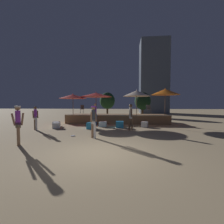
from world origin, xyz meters
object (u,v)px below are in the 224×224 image
(cube_seat_5, at_px, (145,124))
(bistro_chair_0, at_px, (148,108))
(cube_seat_3, at_px, (56,125))
(person_4, at_px, (35,117))
(bistro_chair_1, at_px, (149,109))
(cube_seat_2, at_px, (103,124))
(background_tree_0, at_px, (143,101))
(patio_umbrella_0, at_px, (96,95))
(patio_umbrella_2, at_px, (165,92))
(person_0, at_px, (18,123))
(bistro_chair_2, at_px, (82,108))
(cube_seat_0, at_px, (120,124))
(background_tree_1, at_px, (107,101))
(cube_seat_4, at_px, (56,124))
(cube_seat_1, at_px, (91,126))
(patio_umbrella_3, at_px, (73,96))
(patio_umbrella_1, at_px, (137,93))
(person_3, at_px, (95,113))
(person_2, at_px, (131,116))
(frisbee_disc, at_px, (73,136))
(person_1, at_px, (93,120))

(cube_seat_5, relative_size, bistro_chair_0, 0.68)
(cube_seat_3, height_order, person_4, person_4)
(bistro_chair_0, relative_size, bistro_chair_1, 1.00)
(cube_seat_2, xyz_separation_m, background_tree_0, (4.36, 10.40, 2.13))
(patio_umbrella_0, distance_m, patio_umbrella_2, 6.32)
(person_0, relative_size, bistro_chair_1, 1.96)
(bistro_chair_2, bearing_deg, cube_seat_3, 50.11)
(cube_seat_0, relative_size, cube_seat_2, 1.04)
(bistro_chair_1, height_order, background_tree_1, background_tree_1)
(cube_seat_4, height_order, background_tree_1, background_tree_1)
(cube_seat_0, bearing_deg, cube_seat_1, -156.96)
(cube_seat_2, xyz_separation_m, cube_seat_4, (-3.92, -0.20, 0.00))
(patio_umbrella_3, relative_size, bistro_chair_0, 3.18)
(background_tree_1, bearing_deg, cube_seat_0, -77.72)
(patio_umbrella_3, height_order, person_4, patio_umbrella_3)
(patio_umbrella_1, bearing_deg, patio_umbrella_3, -178.46)
(person_3, height_order, bistro_chair_0, person_3)
(bistro_chair_0, distance_m, bistro_chair_2, 6.93)
(person_2, bearing_deg, cube_seat_2, 129.88)
(cube_seat_5, bearing_deg, bistro_chair_0, 78.06)
(cube_seat_4, distance_m, person_2, 6.37)
(patio_umbrella_1, distance_m, cube_seat_0, 3.76)
(bistro_chair_1, relative_size, background_tree_1, 0.25)
(cube_seat_1, bearing_deg, person_0, -114.21)
(bistro_chair_1, bearing_deg, frisbee_disc, -140.59)
(patio_umbrella_3, bearing_deg, cube_seat_5, -14.79)
(patio_umbrella_1, relative_size, background_tree_0, 0.88)
(patio_umbrella_1, height_order, cube_seat_2, patio_umbrella_1)
(person_2, height_order, bistro_chair_2, person_2)
(person_0, bearing_deg, person_2, 93.13)
(person_2, distance_m, frisbee_disc, 4.19)
(patio_umbrella_2, distance_m, cube_seat_2, 6.30)
(cube_seat_3, height_order, person_1, person_1)
(cube_seat_1, bearing_deg, person_2, -6.87)
(person_0, height_order, person_1, person_0)
(patio_umbrella_2, distance_m, background_tree_1, 10.62)
(bistro_chair_1, distance_m, bistro_chair_2, 6.86)
(cube_seat_1, height_order, background_tree_0, background_tree_0)
(person_2, xyz_separation_m, frisbee_disc, (-3.37, -2.29, -1.02))
(patio_umbrella_1, distance_m, bistro_chair_0, 2.73)
(background_tree_0, xyz_separation_m, background_tree_1, (-5.27, -0.15, 0.07))
(cube_seat_2, distance_m, person_1, 4.36)
(cube_seat_0, distance_m, bistro_chair_2, 5.55)
(patio_umbrella_3, relative_size, bistro_chair_2, 3.18)
(patio_umbrella_2, relative_size, person_1, 1.89)
(background_tree_1, bearing_deg, bistro_chair_0, -51.54)
(bistro_chair_1, xyz_separation_m, background_tree_0, (0.21, 7.59, 0.91))
(cube_seat_5, height_order, bistro_chair_2, bistro_chair_2)
(cube_seat_1, distance_m, cube_seat_3, 2.76)
(person_1, distance_m, bistro_chair_2, 8.01)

